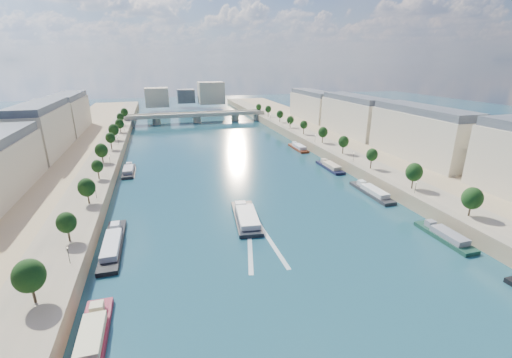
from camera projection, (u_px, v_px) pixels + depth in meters
ground at (233, 172)px, 156.05m from camera, size 700.00×700.00×0.00m
quay_left at (56, 182)px, 136.58m from camera, size 44.00×520.00×5.00m
quay_right at (371, 156)px, 173.86m from camera, size 44.00×520.00×5.00m
pave_left at (96, 173)px, 139.63m from camera, size 14.00×520.00×0.10m
pave_right at (345, 153)px, 169.14m from camera, size 14.00×520.00×0.10m
trees_left at (100, 158)px, 140.17m from camera, size 4.80×268.80×8.26m
trees_right at (333, 138)px, 175.91m from camera, size 4.80×268.80×8.26m
lamps_left at (103, 173)px, 130.81m from camera, size 0.36×200.36×4.28m
lamps_right at (332, 146)px, 171.61m from camera, size 0.36×200.36×4.28m
buildings_left at (22, 143)px, 139.52m from camera, size 16.00×226.00×23.20m
buildings_right at (382, 123)px, 183.53m from camera, size 16.00×226.00×23.20m
skyline at (190, 95)px, 351.36m from camera, size 79.00×42.00×22.00m
bridge at (197, 116)px, 279.01m from camera, size 112.00×12.00×8.15m
tour_barge at (246, 217)px, 109.45m from camera, size 9.98×25.59×3.58m
wake at (261, 245)px, 94.60m from camera, size 10.73×26.01×0.04m
moored_barges_left at (109, 261)px, 85.79m from camera, size 5.00×154.36×3.60m
moored_barges_right at (377, 195)px, 127.44m from camera, size 5.00×164.60×3.60m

